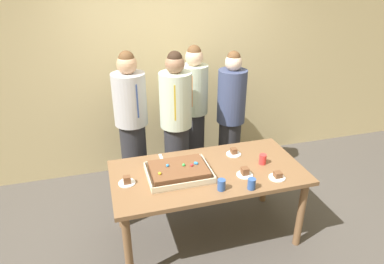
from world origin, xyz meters
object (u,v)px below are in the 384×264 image
(cake_server_utensil, at_px, (162,159))
(person_serving_front, at_px, (231,117))
(plated_slice_near_right, at_px, (245,173))
(drink_cup_middle, at_px, (263,159))
(drink_cup_nearest, at_px, (221,185))
(drink_cup_far_end, at_px, (252,184))
(person_striped_tie_right, at_px, (176,126))
(sheet_cake, at_px, (179,171))
(party_table, at_px, (208,179))
(person_green_shirt_behind, at_px, (194,111))
(person_far_right_suit, at_px, (132,125))
(plated_slice_near_left, at_px, (234,153))
(plated_slice_far_left, at_px, (127,182))
(plated_slice_far_right, at_px, (277,176))

(cake_server_utensil, relative_size, person_serving_front, 0.12)
(plated_slice_near_right, xyz_separation_m, drink_cup_middle, (0.25, 0.14, 0.02))
(drink_cup_nearest, height_order, drink_cup_far_end, same)
(person_striped_tie_right, bearing_deg, sheet_cake, 0.02)
(party_table, height_order, drink_cup_nearest, drink_cup_nearest)
(person_green_shirt_behind, bearing_deg, person_far_right_suit, -53.42)
(cake_server_utensil, distance_m, person_serving_front, 1.15)
(plated_slice_near_left, bearing_deg, party_table, -147.17)
(drink_cup_middle, relative_size, cake_server_utensil, 0.50)
(person_striped_tie_right, distance_m, person_far_right_suit, 0.51)
(plated_slice_near_right, relative_size, plated_slice_far_left, 1.00)
(plated_slice_near_right, distance_m, plated_slice_far_left, 1.07)
(party_table, relative_size, person_striped_tie_right, 1.04)
(drink_cup_nearest, distance_m, person_serving_front, 1.39)
(person_green_shirt_behind, bearing_deg, drink_cup_nearest, 15.20)
(drink_cup_nearest, relative_size, person_serving_front, 0.06)
(drink_cup_middle, bearing_deg, plated_slice_far_right, -86.69)
(drink_cup_nearest, xyz_separation_m, person_green_shirt_behind, (0.19, 1.50, 0.07))
(plated_slice_near_right, bearing_deg, drink_cup_far_end, -98.80)
(person_green_shirt_behind, xyz_separation_m, person_striped_tie_right, (-0.32, -0.40, 0.01))
(plated_slice_near_right, xyz_separation_m, person_green_shirt_behind, (-0.09, 1.34, 0.09))
(drink_cup_nearest, bearing_deg, plated_slice_near_right, 28.46)
(person_serving_front, relative_size, person_green_shirt_behind, 0.98)
(party_table, bearing_deg, plated_slice_near_right, -28.43)
(plated_slice_far_right, relative_size, person_serving_front, 0.09)
(plated_slice_near_left, bearing_deg, drink_cup_far_end, -97.87)
(sheet_cake, relative_size, plated_slice_far_right, 3.83)
(cake_server_utensil, relative_size, person_striped_tie_right, 0.12)
(person_serving_front, relative_size, person_striped_tie_right, 0.96)
(plated_slice_near_left, height_order, cake_server_utensil, plated_slice_near_left)
(plated_slice_near_right, xyz_separation_m, drink_cup_nearest, (-0.29, -0.16, 0.02))
(person_serving_front, xyz_separation_m, person_striped_tie_right, (-0.71, -0.16, 0.04))
(plated_slice_far_left, distance_m, drink_cup_nearest, 0.83)
(plated_slice_near_left, relative_size, person_far_right_suit, 0.09)
(party_table, bearing_deg, plated_slice_far_left, -179.43)
(person_far_right_suit, bearing_deg, cake_server_utensil, 0.67)
(drink_cup_far_end, bearing_deg, plated_slice_near_right, 81.20)
(plated_slice_far_left, bearing_deg, drink_cup_far_end, -19.82)
(party_table, bearing_deg, drink_cup_middle, -2.27)
(drink_cup_far_end, height_order, cake_server_utensil, drink_cup_far_end)
(plated_slice_far_right, bearing_deg, plated_slice_near_right, 154.63)
(party_table, xyz_separation_m, person_far_right_suit, (-0.58, 0.98, 0.21))
(plated_slice_near_left, relative_size, drink_cup_nearest, 1.50)
(plated_slice_far_left, height_order, person_striped_tie_right, person_striped_tie_right)
(person_far_right_suit, bearing_deg, person_green_shirt_behind, 87.16)
(person_green_shirt_behind, distance_m, person_striped_tie_right, 0.52)
(plated_slice_far_left, relative_size, person_serving_front, 0.09)
(person_serving_front, bearing_deg, plated_slice_near_left, 23.98)
(cake_server_utensil, bearing_deg, plated_slice_far_right, -33.16)
(drink_cup_nearest, xyz_separation_m, person_far_right_suit, (-0.60, 1.30, 0.07))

